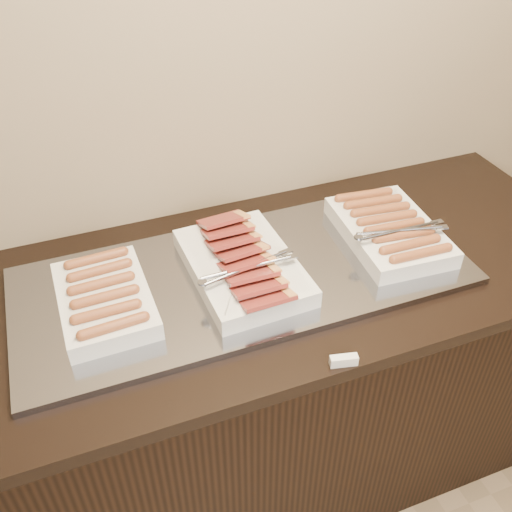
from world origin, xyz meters
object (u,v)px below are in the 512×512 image
(warming_tray, at_px, (244,276))
(dish_right, at_px, (390,230))
(dish_left, at_px, (105,298))
(counter, at_px, (249,385))
(dish_center, at_px, (243,265))

(warming_tray, distance_m, dish_right, 0.44)
(dish_left, bearing_deg, counter, -1.07)
(warming_tray, relative_size, dish_right, 3.15)
(warming_tray, xyz_separation_m, dish_right, (0.44, -0.00, 0.04))
(dish_center, xyz_separation_m, dish_right, (0.44, -0.00, 0.00))
(counter, relative_size, dish_center, 4.93)
(counter, xyz_separation_m, warming_tray, (-0.01, 0.00, 0.46))
(warming_tray, relative_size, dish_left, 3.68)
(dish_left, height_order, dish_center, dish_center)
(counter, xyz_separation_m, dish_right, (0.43, -0.00, 0.50))
(warming_tray, xyz_separation_m, dish_left, (-0.37, 0.00, 0.04))
(warming_tray, bearing_deg, counter, 0.00)
(counter, bearing_deg, dish_left, 180.00)
(dish_center, bearing_deg, dish_right, -2.30)
(dish_left, bearing_deg, warming_tray, -1.07)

